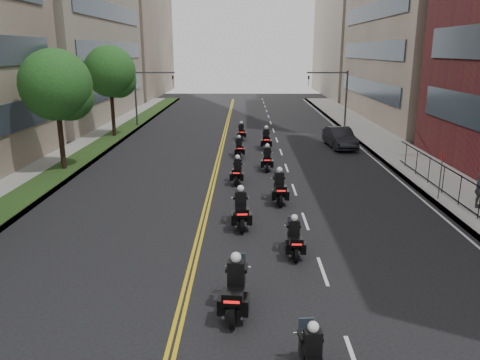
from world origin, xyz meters
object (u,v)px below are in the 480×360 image
at_px(motorcycle_5, 279,189).
at_px(motorcycle_9, 266,140).
at_px(parked_sedan, 340,138).
at_px(motorcycle_6, 238,172).
at_px(motorcycle_3, 294,239).
at_px(motorcycle_4, 241,211).
at_px(motorcycle_2, 235,290).
at_px(pedestrian_c, 479,190).
at_px(motorcycle_10, 241,132).
at_px(motorcycle_8, 239,148).
at_px(motorcycle_7, 267,160).

height_order(motorcycle_5, motorcycle_9, motorcycle_9).
bearing_deg(parked_sedan, motorcycle_6, -132.77).
bearing_deg(motorcycle_3, motorcycle_4, 124.49).
bearing_deg(motorcycle_6, parked_sedan, 56.43).
height_order(motorcycle_2, motorcycle_9, motorcycle_2).
xyz_separation_m(motorcycle_3, pedestrian_c, (9.44, 5.23, 0.39)).
height_order(motorcycle_6, motorcycle_10, motorcycle_6).
bearing_deg(motorcycle_5, parked_sedan, 66.59).
height_order(motorcycle_3, motorcycle_8, motorcycle_8).
bearing_deg(motorcycle_2, motorcycle_4, 93.77).
height_order(motorcycle_3, motorcycle_7, motorcycle_7).
xyz_separation_m(motorcycle_8, motorcycle_9, (2.09, 2.79, 0.10)).
relative_size(parked_sedan, pedestrian_c, 2.82).
distance_m(motorcycle_2, motorcycle_5, 10.67).
distance_m(motorcycle_8, motorcycle_10, 6.77).
height_order(motorcycle_6, parked_sedan, motorcycle_6).
height_order(motorcycle_8, motorcycle_10, motorcycle_10).
bearing_deg(pedestrian_c, motorcycle_7, 77.98).
xyz_separation_m(motorcycle_4, motorcycle_7, (1.62, 10.20, -0.06)).
bearing_deg(motorcycle_2, motorcycle_8, 94.99).
relative_size(motorcycle_2, motorcycle_10, 1.16).
distance_m(motorcycle_5, motorcycle_9, 13.42).
height_order(motorcycle_7, motorcycle_8, motorcycle_7).
bearing_deg(motorcycle_9, motorcycle_6, -101.34).
bearing_deg(motorcycle_8, motorcycle_3, -87.30).
bearing_deg(motorcycle_3, motorcycle_5, 90.57).
distance_m(motorcycle_10, parked_sedan, 8.57).
bearing_deg(motorcycle_2, motorcycle_10, 94.66).
bearing_deg(motorcycle_2, motorcycle_5, 83.60).
relative_size(motorcycle_5, motorcycle_7, 1.07).
xyz_separation_m(motorcycle_8, parked_sedan, (7.99, 3.39, 0.17)).
xyz_separation_m(motorcycle_6, pedestrian_c, (11.74, -4.76, 0.36)).
bearing_deg(motorcycle_7, motorcycle_9, 90.43).
height_order(motorcycle_2, motorcycle_8, motorcycle_2).
distance_m(motorcycle_3, motorcycle_8, 17.15).
bearing_deg(motorcycle_7, motorcycle_8, 118.17).
bearing_deg(parked_sedan, motorcycle_2, -112.96).
bearing_deg(motorcycle_4, motorcycle_2, -94.53).
xyz_separation_m(motorcycle_3, motorcycle_8, (-2.30, 16.99, 0.00)).
xyz_separation_m(parked_sedan, pedestrian_c, (3.75, -15.16, 0.21)).
relative_size(motorcycle_5, parked_sedan, 0.51).
bearing_deg(motorcycle_6, motorcycle_4, -83.93).
bearing_deg(motorcycle_7, pedestrian_c, -36.39).
relative_size(motorcycle_9, parked_sedan, 0.51).
relative_size(motorcycle_8, motorcycle_9, 0.86).
relative_size(motorcycle_3, motorcycle_9, 0.86).
xyz_separation_m(motorcycle_10, parked_sedan, (7.88, -3.38, 0.17)).
bearing_deg(parked_sedan, motorcycle_9, -179.47).
bearing_deg(motorcycle_7, motorcycle_4, -96.70).
bearing_deg(motorcycle_10, pedestrian_c, -61.70).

